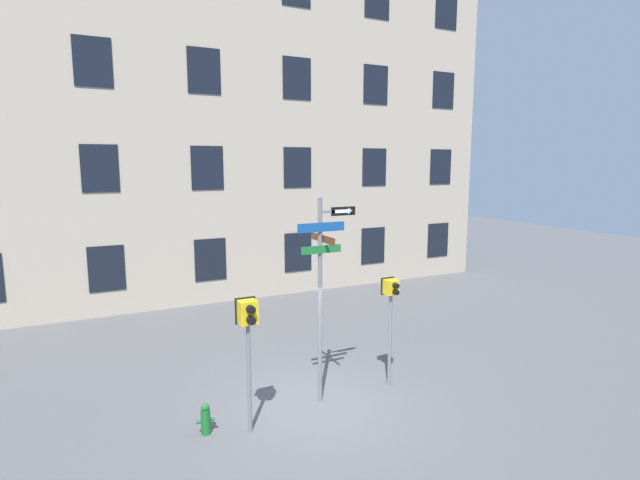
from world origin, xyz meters
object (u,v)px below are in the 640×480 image
(street_sign_pole, at_px, (323,280))
(pedestrian_signal_left, at_px, (248,327))
(pedestrian_signal_right, at_px, (391,304))
(fire_hydrant, at_px, (206,419))

(street_sign_pole, distance_m, pedestrian_signal_left, 1.96)
(pedestrian_signal_left, height_order, pedestrian_signal_right, pedestrian_signal_left)
(pedestrian_signal_left, bearing_deg, pedestrian_signal_right, 7.95)
(pedestrian_signal_right, xyz_separation_m, fire_hydrant, (-4.26, -0.20, -1.63))
(pedestrian_signal_left, bearing_deg, street_sign_pole, 15.82)
(pedestrian_signal_left, xyz_separation_m, pedestrian_signal_right, (3.49, 0.49, -0.14))
(street_sign_pole, xyz_separation_m, fire_hydrant, (-2.57, -0.22, -2.36))
(street_sign_pole, xyz_separation_m, pedestrian_signal_left, (-1.79, -0.51, -0.59))
(pedestrian_signal_right, bearing_deg, pedestrian_signal_left, -172.05)
(street_sign_pole, relative_size, pedestrian_signal_right, 1.74)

